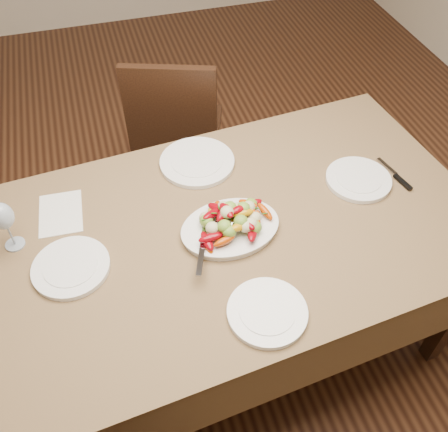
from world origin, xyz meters
TOP-DOWN VIEW (x-y plane):
  - floor at (0.00, 0.00)m, footprint 6.00×6.00m
  - dining_table at (0.17, -0.22)m, footprint 1.93×1.21m
  - chair_far at (0.21, 0.73)m, footprint 0.54×0.54m
  - serving_platter at (0.18, -0.25)m, footprint 0.35×0.28m
  - roasted_vegetables at (0.18, -0.25)m, footprint 0.29×0.21m
  - serving_spoon at (0.12, -0.29)m, footprint 0.28×0.15m
  - plate_left at (-0.36, -0.25)m, footprint 0.25×0.25m
  - plate_right at (0.73, -0.14)m, footprint 0.25×0.25m
  - plate_far at (0.16, 0.13)m, footprint 0.29×0.29m
  - plate_near at (0.20, -0.59)m, footprint 0.24×0.24m
  - wine_glass at (-0.53, -0.10)m, footprint 0.08×0.08m
  - menu_card at (-0.37, 0.01)m, footprint 0.16×0.22m
  - table_knife at (0.87, -0.16)m, footprint 0.06×0.20m

SIDE VIEW (x-z plane):
  - floor at x=0.00m, z-range 0.00..0.00m
  - dining_table at x=0.17m, z-range 0.00..0.76m
  - chair_far at x=0.21m, z-range 0.00..0.95m
  - menu_card at x=-0.37m, z-range 0.76..0.76m
  - table_knife at x=0.87m, z-range 0.76..0.77m
  - plate_left at x=-0.36m, z-range 0.76..0.78m
  - plate_right at x=0.73m, z-range 0.76..0.78m
  - plate_far at x=0.16m, z-range 0.76..0.78m
  - plate_near at x=0.20m, z-range 0.76..0.78m
  - serving_platter at x=0.18m, z-range 0.76..0.78m
  - serving_spoon at x=0.12m, z-range 0.79..0.82m
  - roasted_vegetables at x=0.18m, z-range 0.78..0.87m
  - wine_glass at x=-0.53m, z-range 0.76..0.96m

